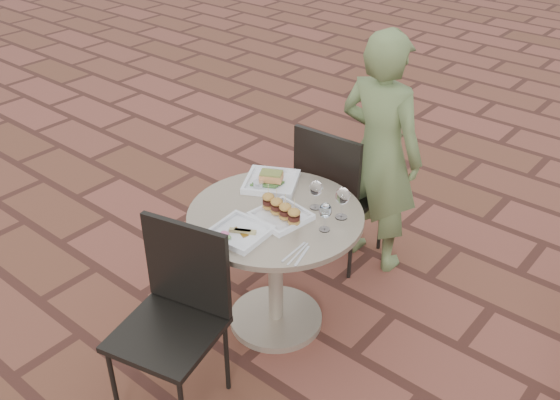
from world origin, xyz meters
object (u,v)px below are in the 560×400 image
Objects in this scene: diner at (380,154)px; chair_far at (335,186)px; cafe_table at (276,252)px; plate_salmon at (271,181)px; chair_near at (177,305)px; plate_tuna at (240,232)px; plate_sliders at (281,212)px.

chair_far is at bearing 47.41° from diner.
cafe_table is 0.39m from plate_salmon.
plate_tuna is (0.02, 0.41, 0.20)m from chair_near.
diner reaches higher than chair_far.
plate_salmon is (-0.10, -0.47, 0.20)m from chair_far.
chair_near is 3.34× the size of plate_sliders.
plate_tuna is at bearing 86.61° from diner.
plate_salmon is at bearing 134.92° from cafe_table.
chair_far is at bearing 77.53° from plate_salmon.
cafe_table is 0.67m from chair_near.
diner is at bearing 84.76° from cafe_table.
chair_near reaches higher than cafe_table.
chair_near reaches higher than plate_sliders.
chair_near is 0.68m from plate_sliders.
plate_sliders is at bearing 75.04° from plate_tuna.
diner is at bearing 72.14° from chair_near.
chair_far is at bearing 98.45° from cafe_table.
plate_sliders reaches higher than plate_tuna.
chair_near is at bearing -92.76° from cafe_table.
cafe_table is 0.68m from chair_far.
plate_salmon is at bearing 138.84° from plate_sliders.
plate_salmon is 0.50m from plate_tuna.
plate_tuna is (-0.01, -0.26, 0.26)m from cafe_table.
chair_far is at bearing 95.55° from plate_tuna.
plate_tuna is (-0.06, -0.24, -0.02)m from plate_sliders.
chair_far reaches higher than plate_salmon.
chair_near is 3.44× the size of plate_tuna.
plate_sliders is (0.26, -0.22, 0.02)m from plate_salmon.
diner is 1.12m from plate_tuna.
cafe_table is 3.32× the size of plate_tuna.
chair_far is 0.52m from plate_salmon.
cafe_table is 2.40× the size of plate_salmon.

